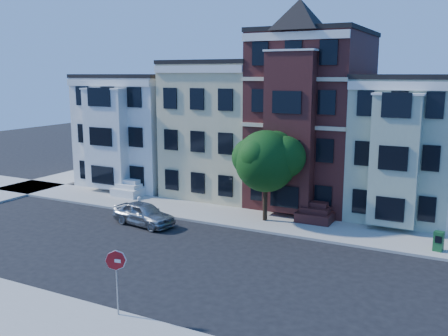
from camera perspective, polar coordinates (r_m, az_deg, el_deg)
The scene contains 11 objects.
ground at distance 24.85m, azimuth -0.60°, elevation -11.33°, with size 120.00×120.00×0.00m, color black.
far_sidewalk at distance 31.71m, azimuth 6.24°, elevation -6.31°, with size 60.00×4.00×0.15m, color #9E9B93.
house_white at distance 43.63m, azimuth -9.12°, elevation 4.23°, with size 8.00×9.00×9.00m, color white.
house_yellow at distance 39.37m, azimuth 0.30°, elevation 4.40°, with size 7.00×9.00×10.00m, color beige.
house_brown at distance 36.63m, azimuth 10.14°, elevation 5.34°, with size 7.00×9.00×12.00m, color #411817.
house_green at distance 35.43m, azimuth 20.14°, elevation 2.23°, with size 6.00×9.00×9.00m, color #A2B297.
street_tree at distance 31.23m, azimuth 4.79°, elevation 0.30°, with size 6.11×6.11×7.11m, color #10460F, non-canonical shape.
parked_car at distance 31.65m, azimuth -9.16°, elevation -5.18°, with size 1.73×4.30×1.47m, color #9B9FA4.
newspaper_box at distance 28.76m, azimuth 23.31°, elevation -7.70°, with size 0.48×0.42×1.06m, color #1A5129.
fire_hydrant at distance 34.64m, azimuth -9.64°, elevation -4.16°, with size 0.27×0.27×0.76m, color silver.
stop_sign at distance 19.94m, azimuth -12.15°, elevation -12.25°, with size 0.81×0.11×2.95m, color #A11216, non-canonical shape.
Camera 1 is at (10.83, -20.33, 9.33)m, focal length 40.00 mm.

